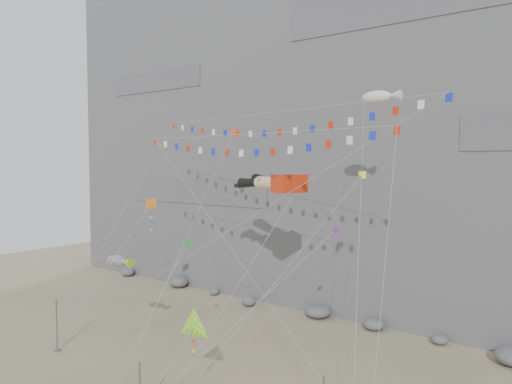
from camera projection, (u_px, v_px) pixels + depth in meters
ground at (199, 375)px, 36.49m from camera, size 120.00×120.00×0.00m
cliff at (383, 84)px, 60.32m from camera, size 80.00×28.00×50.00m
talus_boulders at (318, 312)px, 49.90m from camera, size 60.00×3.00×1.20m
anchor_pole_left at (57, 325)px, 40.95m from camera, size 0.12×0.12×4.35m
legs_kite at (273, 183)px, 42.03m from camera, size 8.38×18.62×20.54m
flag_banner_upper at (271, 113)px, 40.79m from camera, size 30.47×14.63×27.34m
flag_banner_lower at (249, 134)px, 38.35m from camera, size 25.29×7.13×22.57m
harlequin_kite at (151, 204)px, 45.61m from camera, size 4.40×8.82×14.43m
fish_windsock at (117, 261)px, 40.91m from camera, size 6.53×4.24×9.50m
delta_kite at (193, 327)px, 30.41m from camera, size 2.50×4.82×7.42m
blimp_windsock at (376, 98)px, 37.43m from camera, size 6.34×13.18×24.37m
small_kite_a at (231, 136)px, 45.22m from camera, size 2.65×15.14×23.45m
small_kite_b at (331, 234)px, 36.50m from camera, size 7.21×12.80×17.47m
small_kite_c at (186, 246)px, 36.84m from camera, size 1.15×7.52×11.80m
small_kite_d at (359, 179)px, 35.99m from camera, size 7.22×13.60×20.60m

